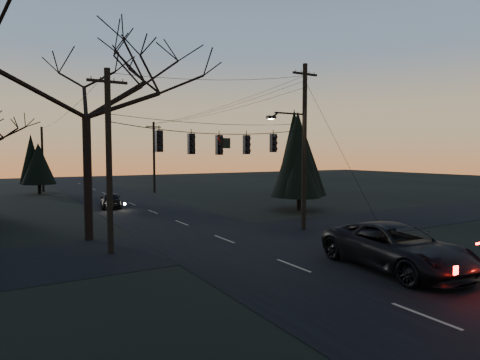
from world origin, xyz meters
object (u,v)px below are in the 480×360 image
utility_pole_far_r (155,192)px  evergreen_right (299,159)px  utility_pole_right (303,230)px  utility_pole_far_l (44,192)px  sedan_oncoming_a (111,200)px  bare_tree_left (85,67)px  utility_pole_left (111,253)px  suv_near (396,247)px

utility_pole_far_r → evergreen_right: bearing=-76.1°
utility_pole_right → utility_pole_far_r: 28.00m
utility_pole_far_r → utility_pole_far_l: bearing=145.2°
utility_pole_far_r → sedan_oncoming_a: 14.23m
utility_pole_far_l → evergreen_right: bearing=-60.1°
utility_pole_right → utility_pole_far_r: utility_pole_right is taller
utility_pole_far_r → utility_pole_far_l: utility_pole_far_r is taller
sedan_oncoming_a → bare_tree_left: bearing=81.8°
evergreen_right → sedan_oncoming_a: evergreen_right is taller
evergreen_right → sedan_oncoming_a: size_ratio=1.81×
bare_tree_left → evergreen_right: (17.05, 3.29, -4.91)m
utility_pole_right → utility_pole_left: bearing=180.0°
utility_pole_left → suv_near: 12.56m
bare_tree_left → sedan_oncoming_a: bearing=72.4°
bare_tree_left → evergreen_right: size_ratio=1.79×
utility_pole_far_l → evergreen_right: (16.73, -29.08, 4.25)m
utility_pole_far_l → utility_pole_left: bearing=-90.0°
utility_pole_left → bare_tree_left: 9.86m
utility_pole_right → suv_near: 8.85m
evergreen_right → utility_pole_right: bearing=-127.1°
utility_pole_right → bare_tree_left: (-11.82, 3.64, 9.16)m
utility_pole_left → utility_pole_far_r: size_ratio=1.00×
utility_pole_left → sedan_oncoming_a: 16.57m
utility_pole_far_l → sedan_oncoming_a: bearing=-79.6°
suv_near → sedan_oncoming_a: (-5.54, 24.65, -0.21)m
utility_pole_left → bare_tree_left: bare_tree_left is taller
utility_pole_right → suv_near: utility_pole_right is taller
bare_tree_left → sedan_oncoming_a: bare_tree_left is taller
bare_tree_left → utility_pole_far_r: bearing=64.1°
utility_pole_right → sedan_oncoming_a: bearing=115.9°
utility_pole_far_r → evergreen_right: 22.13m
utility_pole_left → utility_pole_far_r: 30.27m
utility_pole_far_l → bare_tree_left: size_ratio=0.61×
evergreen_right → sedan_oncoming_a: (-13.07, 9.23, -3.56)m
utility_pole_left → evergreen_right: 18.60m
utility_pole_left → utility_pole_far_l: size_ratio=1.06×
utility_pole_right → suv_near: bearing=-105.1°
utility_pole_right → sedan_oncoming_a: size_ratio=2.48×
suv_near → bare_tree_left: bearing=133.6°
utility_pole_right → evergreen_right: bearing=52.9°
utility_pole_right → evergreen_right: evergreen_right is taller
utility_pole_right → bare_tree_left: size_ratio=0.76×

